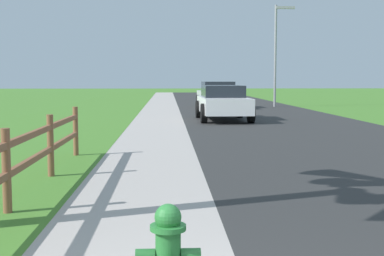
% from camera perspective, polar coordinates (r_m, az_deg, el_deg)
% --- Properties ---
extents(ground_plane, '(120.00, 120.00, 0.00)m').
position_cam_1_polar(ground_plane, '(27.61, -1.37, 1.94)').
color(ground_plane, '#457C2B').
extents(road_asphalt, '(7.00, 66.00, 0.01)m').
position_cam_1_polar(road_asphalt, '(29.88, 5.27, 2.19)').
color(road_asphalt, '#2D2D2D').
rests_on(road_asphalt, ground).
extents(curb_concrete, '(6.00, 66.00, 0.01)m').
position_cam_1_polar(curb_concrete, '(29.69, -7.26, 2.15)').
color(curb_concrete, '#ADA39D').
rests_on(curb_concrete, ground).
extents(grass_verge, '(5.00, 66.00, 0.00)m').
position_cam_1_polar(grass_verge, '(29.85, -10.14, 2.13)').
color(grass_verge, '#457C2B').
rests_on(grass_verge, ground).
extents(rail_fence, '(0.11, 9.90, 1.06)m').
position_cam_1_polar(rail_fence, '(6.86, -19.49, -3.70)').
color(rail_fence, brown).
rests_on(rail_fence, ground).
extents(parked_suv_white, '(2.04, 4.40, 1.39)m').
position_cam_1_polar(parked_suv_white, '(21.03, 3.38, 2.82)').
color(parked_suv_white, white).
rests_on(parked_suv_white, ground).
extents(parked_car_silver, '(2.31, 4.37, 1.48)m').
position_cam_1_polar(parked_car_silver, '(29.90, 2.80, 3.61)').
color(parked_car_silver, '#B7BABF').
rests_on(parked_car_silver, ground).
extents(street_lamp, '(1.17, 0.20, 5.91)m').
position_cam_1_polar(street_lamp, '(31.47, 9.23, 8.75)').
color(street_lamp, gray).
rests_on(street_lamp, ground).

